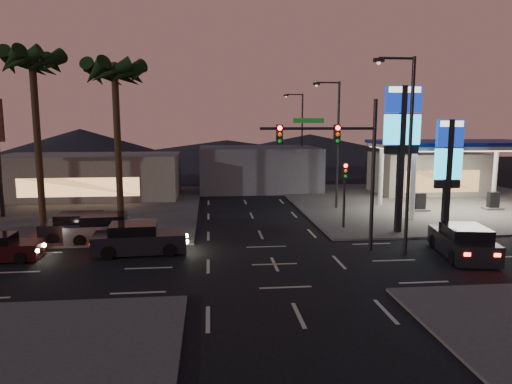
{
  "coord_description": "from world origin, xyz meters",
  "views": [
    {
      "loc": [
        -3.07,
        -21.1,
        6.69
      ],
      "look_at": [
        -0.52,
        3.74,
        3.0
      ],
      "focal_mm": 32.0,
      "sensor_mm": 36.0,
      "label": 1
    }
  ],
  "objects": [
    {
      "name": "pylon_sign_tall",
      "position": [
        8.5,
        5.5,
        6.39
      ],
      "size": [
        2.2,
        0.35,
        9.0
      ],
      "color": "black",
      "rests_on": "ground"
    },
    {
      "name": "hill_center",
      "position": [
        0.0,
        60.0,
        2.0
      ],
      "size": [
        60.0,
        60.0,
        4.0
      ],
      "primitive_type": "cone",
      "color": "black",
      "rests_on": "ground"
    },
    {
      "name": "building_far_west",
      "position": [
        -14.0,
        22.0,
        2.0
      ],
      "size": [
        16.0,
        8.0,
        4.0
      ],
      "primitive_type": "cube",
      "color": "#726B5B",
      "rests_on": "ground"
    },
    {
      "name": "car_lane_b_front",
      "position": [
        -8.87,
        5.3,
        0.75
      ],
      "size": [
        5.07,
        2.41,
        1.61
      ],
      "color": "#5A5A5D",
      "rests_on": "ground"
    },
    {
      "name": "hill_right",
      "position": [
        15.0,
        60.0,
        2.5
      ],
      "size": [
        50.0,
        50.0,
        5.0
      ],
      "primitive_type": "cone",
      "color": "black",
      "rests_on": "ground"
    },
    {
      "name": "traffic_signal_mast",
      "position": [
        3.76,
        1.99,
        5.23
      ],
      "size": [
        6.1,
        0.39,
        8.0
      ],
      "color": "black",
      "rests_on": "ground"
    },
    {
      "name": "car_lane_a_front",
      "position": [
        -6.81,
        2.68,
        0.74
      ],
      "size": [
        5.0,
        2.34,
        1.59
      ],
      "color": "black",
      "rests_on": "ground"
    },
    {
      "name": "streetlight_mid",
      "position": [
        6.79,
        14.0,
        5.72
      ],
      "size": [
        2.14,
        0.25,
        10.0
      ],
      "color": "black",
      "rests_on": "ground"
    },
    {
      "name": "palm_a",
      "position": [
        -9.0,
        9.5,
        9.43
      ],
      "size": [
        4.41,
        4.41,
        10.86
      ],
      "color": "black",
      "rests_on": "ground"
    },
    {
      "name": "gas_station",
      "position": [
        16.0,
        12.0,
        5.08
      ],
      "size": [
        12.2,
        8.2,
        5.47
      ],
      "color": "silver",
      "rests_on": "ground"
    },
    {
      "name": "building_far_mid",
      "position": [
        2.0,
        26.0,
        2.2
      ],
      "size": [
        12.0,
        9.0,
        4.4
      ],
      "primitive_type": "cube",
      "color": "#4C4C51",
      "rests_on": "ground"
    },
    {
      "name": "pylon_sign_short",
      "position": [
        11.0,
        4.5,
        4.66
      ],
      "size": [
        1.6,
        0.35,
        7.0
      ],
      "color": "black",
      "rests_on": "ground"
    },
    {
      "name": "corner_lot_nw",
      "position": [
        -16.0,
        16.0,
        0.06
      ],
      "size": [
        24.0,
        24.0,
        0.12
      ],
      "primitive_type": "cube",
      "color": "#47443F",
      "rests_on": "ground"
    },
    {
      "name": "pedestal_signal",
      "position": [
        5.5,
        6.98,
        2.92
      ],
      "size": [
        0.32,
        0.39,
        4.3
      ],
      "color": "black",
      "rests_on": "ground"
    },
    {
      "name": "hill_left",
      "position": [
        -25.0,
        60.0,
        3.0
      ],
      "size": [
        40.0,
        40.0,
        6.0
      ],
      "primitive_type": "cone",
      "color": "black",
      "rests_on": "ground"
    },
    {
      "name": "palm_b",
      "position": [
        -14.0,
        9.5,
        9.97
      ],
      "size": [
        4.41,
        4.41,
        11.46
      ],
      "color": "black",
      "rests_on": "ground"
    },
    {
      "name": "streetlight_far",
      "position": [
        6.79,
        28.0,
        5.72
      ],
      "size": [
        2.14,
        0.25,
        10.0
      ],
      "color": "black",
      "rests_on": "ground"
    },
    {
      "name": "car_lane_b_mid",
      "position": [
        -10.42,
        5.83,
        0.74
      ],
      "size": [
        4.92,
        2.11,
        1.59
      ],
      "color": "black",
      "rests_on": "ground"
    },
    {
      "name": "corner_lot_ne",
      "position": [
        16.0,
        16.0,
        0.06
      ],
      "size": [
        24.0,
        24.0,
        0.12
      ],
      "primitive_type": "cube",
      "color": "#47443F",
      "rests_on": "ground"
    },
    {
      "name": "streetlight_near",
      "position": [
        6.79,
        1.0,
        5.72
      ],
      "size": [
        2.14,
        0.25,
        10.0
      ],
      "color": "black",
      "rests_on": "ground"
    },
    {
      "name": "ground",
      "position": [
        0.0,
        0.0,
        0.0
      ],
      "size": [
        140.0,
        140.0,
        0.0
      ],
      "primitive_type": "plane",
      "color": "black",
      "rests_on": "ground"
    },
    {
      "name": "convenience_store",
      "position": [
        18.0,
        21.0,
        2.0
      ],
      "size": [
        10.0,
        6.0,
        4.0
      ],
      "primitive_type": "cube",
      "color": "#726B5B",
      "rests_on": "ground"
    },
    {
      "name": "suv_station",
      "position": [
        9.77,
        0.34,
        0.76
      ],
      "size": [
        2.9,
        5.19,
        1.64
      ],
      "color": "black",
      "rests_on": "ground"
    }
  ]
}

